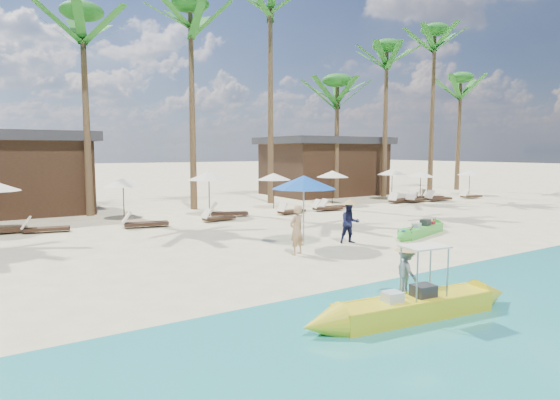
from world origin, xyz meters
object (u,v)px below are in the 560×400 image
green_canoe (421,230)px  blue_umbrella (304,182)px  yellow_canoe (414,307)px  tourist (297,230)px

green_canoe → blue_umbrella: blue_umbrella is taller
yellow_canoe → tourist: bearing=85.4°
yellow_canoe → tourist: tourist is taller
green_canoe → tourist: bearing=165.7°
yellow_canoe → blue_umbrella: 7.65m
green_canoe → yellow_canoe: bearing=-156.5°
tourist → blue_umbrella: bearing=-149.0°
green_canoe → blue_umbrella: bearing=154.1°
green_canoe → blue_umbrella: size_ratio=1.82×
yellow_canoe → tourist: 6.10m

